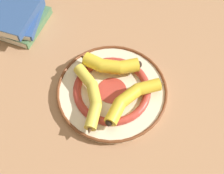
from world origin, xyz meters
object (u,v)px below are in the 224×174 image
at_px(decorative_bowl, 112,91).
at_px(book_stack, 16,18).
at_px(banana_b, 110,65).
at_px(banana_c, 132,97).
at_px(banana_a, 91,97).

bearing_deg(decorative_bowl, book_stack, -116.40).
bearing_deg(banana_b, book_stack, 155.61).
bearing_deg(banana_c, banana_a, -42.01).
bearing_deg(book_stack, banana_c, 64.82).
xyz_separation_m(banana_c, book_stack, (-0.20, -0.42, -0.01)).
relative_size(banana_c, book_stack, 0.88).
bearing_deg(banana_b, banana_c, -51.57).
bearing_deg(banana_a, book_stack, 28.55).
distance_m(decorative_bowl, book_stack, 0.40).
xyz_separation_m(decorative_bowl, banana_b, (-0.06, -0.02, 0.04)).
distance_m(banana_a, banana_b, 0.11).
bearing_deg(banana_c, book_stack, -79.49).
bearing_deg(book_stack, banana_a, 54.72).
xyz_separation_m(banana_b, banana_c, (0.09, 0.08, -0.00)).
height_order(banana_b, book_stack, book_stack).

